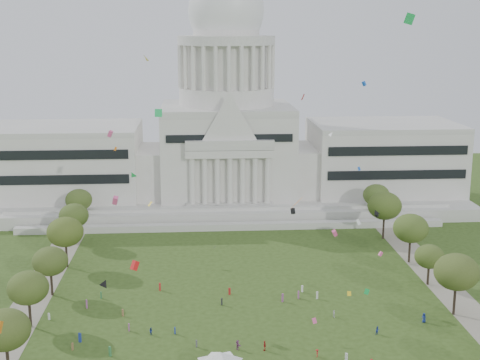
# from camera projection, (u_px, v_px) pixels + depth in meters

# --- Properties ---
(ground) EXTENTS (400.00, 400.00, 0.00)m
(ground) POSITION_uv_depth(u_px,v_px,m) (256.00, 360.00, 123.59)
(ground) COLOR #304817
(ground) RESTS_ON ground
(capitol) EXTENTS (160.00, 64.50, 91.30)m
(capitol) POSITION_uv_depth(u_px,v_px,m) (227.00, 140.00, 229.05)
(capitol) COLOR beige
(capitol) RESTS_ON ground
(path_left) EXTENTS (8.00, 160.00, 0.04)m
(path_left) POSITION_uv_depth(u_px,v_px,m) (31.00, 302.00, 149.68)
(path_left) COLOR gray
(path_left) RESTS_ON ground
(path_right) EXTENTS (8.00, 160.00, 0.04)m
(path_right) POSITION_uv_depth(u_px,v_px,m) (449.00, 291.00, 155.84)
(path_right) COLOR gray
(path_right) RESTS_ON ground
(row_tree_l_1) EXTENTS (8.86, 8.86, 12.59)m
(row_tree_l_1) POSITION_uv_depth(u_px,v_px,m) (5.00, 330.00, 115.87)
(row_tree_l_1) COLOR black
(row_tree_l_1) RESTS_ON ground
(row_tree_l_2) EXTENTS (8.42, 8.42, 11.97)m
(row_tree_l_2) POSITION_uv_depth(u_px,v_px,m) (28.00, 288.00, 135.62)
(row_tree_l_2) COLOR black
(row_tree_l_2) RESTS_ON ground
(row_tree_r_2) EXTENTS (9.55, 9.55, 13.58)m
(row_tree_r_2) POSITION_uv_depth(u_px,v_px,m) (457.00, 272.00, 141.22)
(row_tree_r_2) COLOR black
(row_tree_r_2) RESTS_ON ground
(row_tree_l_3) EXTENTS (8.12, 8.12, 11.55)m
(row_tree_l_3) POSITION_uv_depth(u_px,v_px,m) (50.00, 261.00, 151.90)
(row_tree_l_3) COLOR black
(row_tree_l_3) RESTS_ON ground
(row_tree_r_3) EXTENTS (7.01, 7.01, 9.98)m
(row_tree_r_3) POSITION_uv_depth(u_px,v_px,m) (429.00, 257.00, 158.39)
(row_tree_r_3) COLOR black
(row_tree_r_3) RESTS_ON ground
(row_tree_l_4) EXTENTS (9.29, 9.29, 13.21)m
(row_tree_l_4) POSITION_uv_depth(u_px,v_px,m) (65.00, 232.00, 169.63)
(row_tree_l_4) COLOR black
(row_tree_l_4) RESTS_ON ground
(row_tree_r_4) EXTENTS (9.19, 9.19, 13.06)m
(row_tree_r_4) POSITION_uv_depth(u_px,v_px,m) (411.00, 228.00, 173.05)
(row_tree_r_4) COLOR black
(row_tree_r_4) RESTS_ON ground
(row_tree_l_5) EXTENTS (8.33, 8.33, 11.85)m
(row_tree_l_5) POSITION_uv_depth(u_px,v_px,m) (74.00, 216.00, 187.85)
(row_tree_l_5) COLOR black
(row_tree_l_5) RESTS_ON ground
(row_tree_r_5) EXTENTS (9.82, 9.82, 13.96)m
(row_tree_r_5) POSITION_uv_depth(u_px,v_px,m) (385.00, 206.00, 192.42)
(row_tree_r_5) COLOR black
(row_tree_r_5) RESTS_ON ground
(row_tree_l_6) EXTENTS (8.19, 8.19, 11.64)m
(row_tree_l_6) POSITION_uv_depth(u_px,v_px,m) (79.00, 200.00, 205.41)
(row_tree_l_6) COLOR black
(row_tree_l_6) RESTS_ON ground
(row_tree_r_6) EXTENTS (8.42, 8.42, 11.97)m
(row_tree_r_6) POSITION_uv_depth(u_px,v_px,m) (376.00, 195.00, 210.34)
(row_tree_r_6) COLOR black
(row_tree_r_6) RESTS_ON ground
(event_tent) EXTENTS (11.16, 11.16, 4.91)m
(event_tent) POSITION_uv_depth(u_px,v_px,m) (220.00, 357.00, 116.95)
(event_tent) COLOR #4C4C4C
(event_tent) RESTS_ON ground
(person_0) EXTENTS (1.13, 1.20, 2.06)m
(person_0) POSITION_uv_depth(u_px,v_px,m) (424.00, 318.00, 139.30)
(person_0) COLOR navy
(person_0) RESTS_ON ground
(person_2) EXTENTS (0.98, 0.81, 1.73)m
(person_2) POSITION_uv_depth(u_px,v_px,m) (378.00, 330.00, 133.85)
(person_2) COLOR navy
(person_2) RESTS_ON ground
(person_3) EXTENTS (0.57, 1.02, 1.53)m
(person_3) POSITION_uv_depth(u_px,v_px,m) (317.00, 353.00, 124.79)
(person_3) COLOR #B21E1E
(person_3) RESTS_ON ground
(person_4) EXTENTS (0.71, 1.21, 2.00)m
(person_4) POSITION_uv_depth(u_px,v_px,m) (265.00, 346.00, 127.18)
(person_4) COLOR #B21E1E
(person_4) RESTS_ON ground
(person_5) EXTENTS (1.43, 1.93, 1.94)m
(person_5) POSITION_uv_depth(u_px,v_px,m) (238.00, 345.00, 127.58)
(person_5) COLOR #994C8C
(person_5) RESTS_ON ground
(person_8) EXTENTS (0.87, 0.83, 1.53)m
(person_8) POSITION_uv_depth(u_px,v_px,m) (151.00, 331.00, 133.81)
(person_8) COLOR navy
(person_8) RESTS_ON ground
(person_10) EXTENTS (0.60, 1.01, 1.68)m
(person_10) POSITION_uv_depth(u_px,v_px,m) (334.00, 314.00, 141.74)
(person_10) COLOR silver
(person_10) RESTS_ON ground
(distant_crowd) EXTENTS (59.07, 40.86, 1.95)m
(distant_crowd) POSITION_uv_depth(u_px,v_px,m) (186.00, 323.00, 137.09)
(distant_crowd) COLOR olive
(distant_crowd) RESTS_ON ground
(kite_swarm) EXTENTS (90.66, 98.18, 59.67)m
(kite_swarm) POSITION_uv_depth(u_px,v_px,m) (254.00, 223.00, 123.64)
(kite_swarm) COLOR blue
(kite_swarm) RESTS_ON ground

